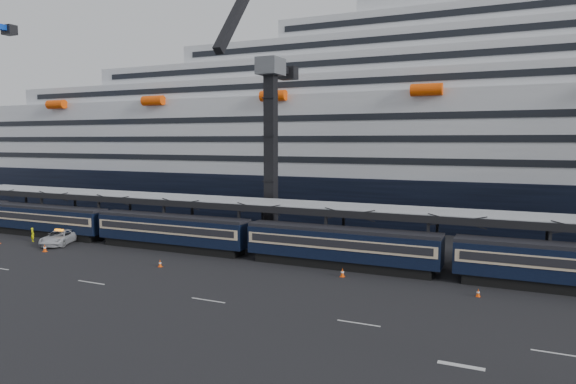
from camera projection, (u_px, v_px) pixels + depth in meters
name	position (u px, v px, depth m)	size (l,w,h in m)	color
ground	(401.00, 310.00, 37.33)	(260.00, 260.00, 0.00)	black
lane_markings	(524.00, 356.00, 29.23)	(111.00, 4.27, 0.02)	beige
train	(375.00, 248.00, 48.08)	(133.05, 3.00, 4.05)	black
canopy	(433.00, 214.00, 49.48)	(130.00, 6.25, 5.53)	#94979C
cruise_ship	(461.00, 140.00, 78.17)	(214.09, 28.84, 34.00)	black
crane_dark_near	(269.00, 143.00, 61.23)	(4.50, 17.75, 35.08)	#515459
pickup_truck	(59.00, 237.00, 60.70)	(2.76, 5.99, 1.67)	#B4B6BC
worker	(33.00, 235.00, 62.36)	(0.62, 0.41, 1.71)	#D8DF0B
traffic_cone_b	(45.00, 248.00, 56.76)	(0.42, 0.42, 0.84)	#FF4D08
traffic_cone_c	(160.00, 263.00, 49.93)	(0.37, 0.37, 0.74)	#FF4D08
traffic_cone_d	(342.00, 272.00, 46.29)	(0.41, 0.41, 0.83)	#FF4D08
traffic_cone_e	(478.00, 293.00, 40.41)	(0.34, 0.34, 0.67)	#FF4D08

